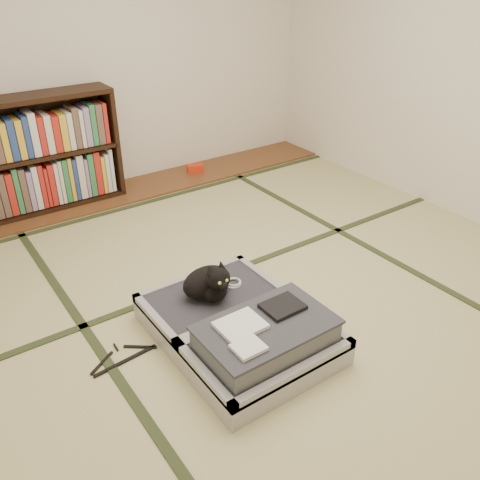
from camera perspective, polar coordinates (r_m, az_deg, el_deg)
floor at (r=3.12m, az=2.96°, el=-6.86°), size 4.50×4.50×0.00m
wood_strip at (r=4.64m, az=-12.34°, el=5.44°), size 4.00×0.50×0.02m
red_item at (r=4.93m, az=-5.05°, el=8.03°), size 0.17×0.14×0.07m
room_shell at (r=2.54m, az=3.85°, el=20.75°), size 4.50×4.50×4.50m
tatami_borders at (r=3.45m, az=-2.06°, el=-2.83°), size 4.00×4.50×0.01m
bookcase at (r=4.35m, az=-21.94°, el=8.63°), size 1.30×0.30×0.92m
suitcase at (r=2.74m, az=0.26°, el=-9.95°), size 0.76×1.01×0.30m
cat at (r=2.84m, az=-3.44°, el=-4.82°), size 0.34×0.34×0.27m
cable_coil at (r=3.00m, az=-0.79°, el=-4.84°), size 0.10×0.10×0.03m
hanger at (r=2.78m, az=-12.97°, el=-12.73°), size 0.37×0.18×0.01m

